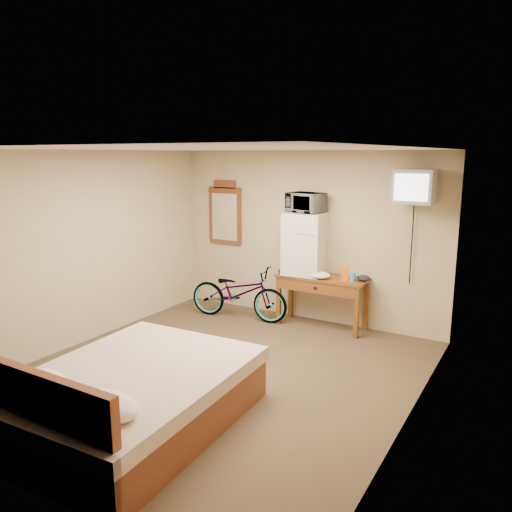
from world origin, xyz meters
name	(u,v)px	position (x,y,z in m)	size (l,w,h in m)	color
room	(217,266)	(0.00, 0.00, 1.25)	(4.60, 4.64, 2.50)	#4A3825
desk	(321,285)	(0.38, 2.00, 0.62)	(1.29, 0.51, 0.75)	brown
mini_fridge	(305,243)	(0.09, 2.05, 1.19)	(0.59, 0.57, 0.89)	silver
microwave	(306,203)	(0.09, 2.05, 1.78)	(0.50, 0.34, 0.28)	silver
snack_bag	(345,273)	(0.74, 1.96, 0.85)	(0.10, 0.06, 0.21)	orange
blue_cup	(352,277)	(0.86, 1.95, 0.82)	(0.08, 0.08, 0.14)	#3E8FD5
cloth_cream	(319,275)	(0.39, 1.90, 0.80)	(0.31, 0.24, 0.10)	silver
cloth_dark_a	(286,271)	(-0.13, 1.89, 0.79)	(0.23, 0.17, 0.09)	black
cloth_dark_b	(364,278)	(0.98, 2.06, 0.79)	(0.19, 0.15, 0.09)	black
crt_television	(415,187)	(1.59, 2.02, 2.05)	(0.50, 0.59, 0.43)	black
wall_mirror	(225,213)	(-1.43, 2.27, 1.51)	(0.60, 0.04, 1.02)	brown
bicycle	(239,293)	(-0.84, 1.74, 0.41)	(0.54, 1.55, 0.81)	black
bed	(127,397)	(-0.05, -1.37, 0.29)	(1.78, 2.29, 0.90)	brown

